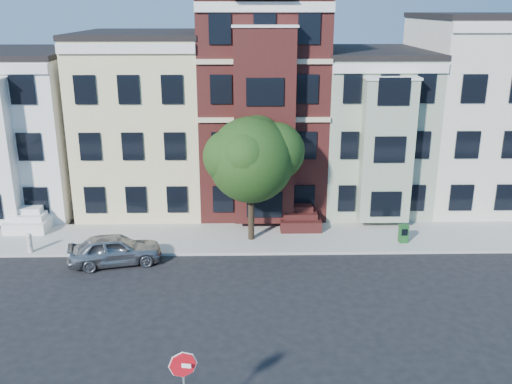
{
  "coord_description": "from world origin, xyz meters",
  "views": [
    {
      "loc": [
        -1.03,
        -19.69,
        11.7
      ],
      "look_at": [
        -0.57,
        3.22,
        4.2
      ],
      "focal_mm": 40.0,
      "sensor_mm": 36.0,
      "label": 1
    }
  ],
  "objects_px": {
    "parked_car": "(115,249)",
    "newspaper_box": "(403,233)",
    "fire_hydrant": "(30,245)",
    "street_tree": "(251,166)"
  },
  "relations": [
    {
      "from": "parked_car",
      "to": "newspaper_box",
      "type": "height_order",
      "value": "parked_car"
    },
    {
      "from": "parked_car",
      "to": "fire_hydrant",
      "type": "height_order",
      "value": "parked_car"
    },
    {
      "from": "parked_car",
      "to": "street_tree",
      "type": "bearing_deg",
      "value": -81.04
    },
    {
      "from": "street_tree",
      "to": "newspaper_box",
      "type": "distance_m",
      "value": 8.55
    },
    {
      "from": "newspaper_box",
      "to": "fire_hydrant",
      "type": "distance_m",
      "value": 18.69
    },
    {
      "from": "street_tree",
      "to": "newspaper_box",
      "type": "relative_size",
      "value": 8.34
    },
    {
      "from": "parked_car",
      "to": "fire_hydrant",
      "type": "relative_size",
      "value": 5.57
    },
    {
      "from": "street_tree",
      "to": "parked_car",
      "type": "xyz_separation_m",
      "value": [
        -6.49,
        -2.56,
        -3.37
      ]
    },
    {
      "from": "parked_car",
      "to": "newspaper_box",
      "type": "distance_m",
      "value": 14.41
    },
    {
      "from": "street_tree",
      "to": "fire_hydrant",
      "type": "xyz_separation_m",
      "value": [
        -10.89,
        -1.46,
        -3.57
      ]
    }
  ]
}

